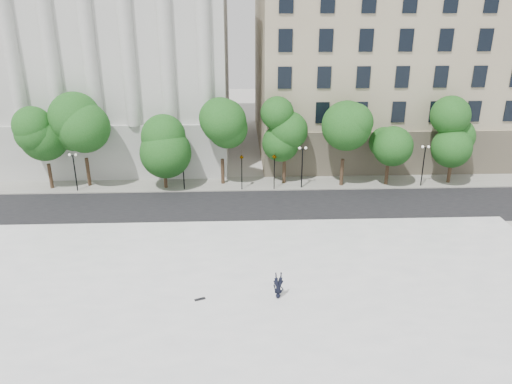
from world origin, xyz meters
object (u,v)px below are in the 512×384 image
traffic_light_west (242,155)px  person_lying (278,294)px  traffic_light_east (274,154)px  skateboard (200,299)px

traffic_light_west → person_lying: size_ratio=2.34×
traffic_light_east → skateboard: traffic_light_east is taller
traffic_light_east → person_lying: bearing=-93.4°
traffic_light_west → person_lying: (2.06, -19.99, -3.04)m
traffic_light_west → traffic_light_east: traffic_light_east is taller
traffic_light_east → skateboard: (-6.22, -20.02, -3.28)m
person_lying → traffic_light_east: bearing=85.6°
traffic_light_west → person_lying: bearing=-84.1°
traffic_light_east → person_lying: (-1.20, -19.99, -3.07)m
person_lying → skateboard: (-5.02, -0.03, -0.21)m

